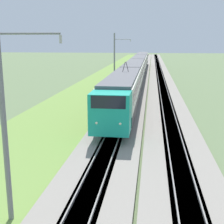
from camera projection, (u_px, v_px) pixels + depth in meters
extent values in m
cube|color=gray|center=(136.00, 83.00, 55.70)|extent=(240.00, 4.40, 0.30)
cube|color=gray|center=(162.00, 83.00, 55.13)|extent=(240.00, 4.40, 0.30)
cube|color=#4C4238|center=(136.00, 83.00, 55.70)|extent=(240.00, 1.57, 0.30)
cube|color=gray|center=(133.00, 81.00, 55.71)|extent=(240.00, 0.07, 0.15)
cube|color=gray|center=(139.00, 81.00, 55.58)|extent=(240.00, 0.07, 0.15)
cube|color=#4C4238|center=(162.00, 83.00, 55.13)|extent=(240.00, 1.57, 0.30)
cube|color=gray|center=(159.00, 82.00, 55.15)|extent=(240.00, 0.07, 0.15)
cube|color=gray|center=(165.00, 82.00, 55.01)|extent=(240.00, 0.07, 0.15)
cube|color=olive|center=(106.00, 83.00, 56.38)|extent=(240.00, 10.10, 0.12)
cube|color=#19A88E|center=(111.00, 113.00, 22.02)|extent=(2.36, 2.82, 2.89)
cube|color=black|center=(110.00, 100.00, 21.46)|extent=(1.70, 2.35, 0.87)
sphere|color=#F2EAC6|center=(97.00, 123.00, 21.13)|extent=(0.20, 0.20, 0.20)
sphere|color=#F2EAC6|center=(120.00, 124.00, 20.93)|extent=(0.20, 0.20, 0.20)
cube|color=#2D2D33|center=(123.00, 101.00, 31.72)|extent=(17.22, 2.94, 0.81)
cube|color=silver|center=(123.00, 87.00, 31.40)|extent=(17.22, 2.94, 2.08)
cube|color=black|center=(123.00, 86.00, 31.36)|extent=(15.84, 2.96, 0.87)
cube|color=#515156|center=(123.00, 76.00, 31.14)|extent=(17.22, 2.70, 0.25)
cube|color=black|center=(123.00, 108.00, 31.87)|extent=(16.36, 2.50, 0.55)
cylinder|color=black|center=(109.00, 123.00, 25.32)|extent=(0.86, 0.12, 0.86)
cylinder|color=black|center=(122.00, 123.00, 25.18)|extent=(0.86, 0.12, 0.86)
cube|color=#2D2D33|center=(134.00, 79.00, 50.10)|extent=(19.58, 2.94, 0.81)
cube|color=silver|center=(134.00, 70.00, 49.78)|extent=(19.58, 2.94, 2.08)
cube|color=black|center=(134.00, 69.00, 49.74)|extent=(18.02, 2.96, 0.87)
cube|color=#515156|center=(134.00, 63.00, 49.52)|extent=(19.58, 2.70, 0.25)
cube|color=black|center=(134.00, 83.00, 50.25)|extent=(18.60, 2.50, 0.55)
cube|color=#2D2D33|center=(139.00, 69.00, 69.62)|extent=(19.58, 2.94, 0.81)
cube|color=silver|center=(139.00, 62.00, 69.30)|extent=(19.58, 2.94, 2.08)
cube|color=black|center=(139.00, 61.00, 69.26)|extent=(18.02, 2.96, 0.87)
cube|color=#515156|center=(139.00, 57.00, 69.04)|extent=(19.58, 2.70, 0.25)
cube|color=black|center=(139.00, 72.00, 69.77)|extent=(18.60, 2.50, 0.55)
cube|color=#2D2D33|center=(142.00, 63.00, 89.14)|extent=(19.58, 2.94, 0.81)
cube|color=silver|center=(142.00, 57.00, 88.82)|extent=(19.58, 2.94, 2.08)
cube|color=black|center=(142.00, 57.00, 88.79)|extent=(18.02, 2.96, 0.87)
cube|color=#515156|center=(142.00, 53.00, 88.56)|extent=(19.58, 2.70, 0.25)
cube|color=black|center=(142.00, 65.00, 89.29)|extent=(18.60, 2.50, 0.55)
cylinder|color=black|center=(124.00, 67.00, 33.51)|extent=(0.06, 0.33, 1.08)
cylinder|color=black|center=(127.00, 67.00, 33.47)|extent=(0.06, 0.33, 1.08)
cube|color=black|center=(115.00, 134.00, 25.44)|extent=(0.10, 0.10, 0.00)
cylinder|color=slate|center=(4.00, 123.00, 12.12)|extent=(0.22, 0.22, 8.54)
cylinder|color=slate|center=(28.00, 33.00, 11.23)|extent=(0.08, 2.40, 0.08)
cylinder|color=#B2ADA8|center=(61.00, 39.00, 11.13)|extent=(0.10, 0.10, 0.30)
cylinder|color=slate|center=(114.00, 62.00, 47.16)|extent=(0.22, 0.22, 8.57)
cylinder|color=slate|center=(122.00, 39.00, 46.26)|extent=(0.08, 2.40, 0.08)
cylinder|color=#B2ADA8|center=(130.00, 41.00, 46.16)|extent=(0.10, 0.10, 0.30)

